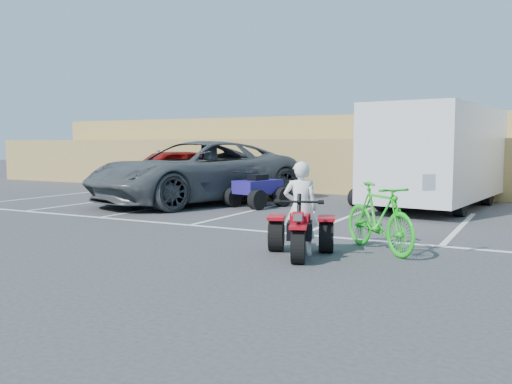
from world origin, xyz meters
The scene contains 11 objects.
ground centered at (0.00, 0.00, 0.00)m, with size 100.00×100.00×0.00m, color #353538.
parking_stripes centered at (0.87, 4.07, 0.00)m, with size 28.00×5.16×0.01m.
grass_embankment centered at (0.00, 15.48, 1.42)m, with size 40.00×8.50×3.10m.
red_trike_atv centered at (0.81, 0.43, 0.00)m, with size 1.12×1.49×0.97m, color #A60914, non-canonical shape.
rider centered at (0.76, 0.57, 0.77)m, with size 0.56×0.37×1.54m, color white.
green_dirt_bike centered at (1.82, 1.44, 0.58)m, with size 0.55×1.94×1.17m, color #14BF19.
grey_pickup centered at (-5.19, 6.34, 0.95)m, with size 3.16×6.86×1.91m, color #45484C.
red_car centered at (-8.31, 9.01, 0.82)m, with size 1.94×4.83×1.65m, color maroon.
cargo_trailer centered at (1.64, 8.43, 1.54)m, with size 3.17×6.33×2.84m.
quad_atv_blue centered at (-3.00, 6.26, 0.00)m, with size 1.20×1.61×1.05m, color navy, non-canonical shape.
quad_atv_green centered at (0.13, 7.91, 0.00)m, with size 1.13×1.52×0.99m, color #155F18, non-canonical shape.
Camera 1 is at (4.21, -7.53, 1.82)m, focal length 38.00 mm.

